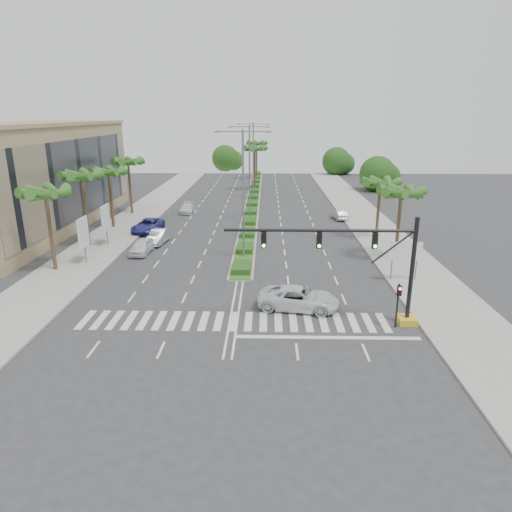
{
  "coord_description": "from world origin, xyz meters",
  "views": [
    {
      "loc": [
        2.15,
        -27.79,
        13.26
      ],
      "look_at": [
        1.39,
        5.12,
        3.0
      ],
      "focal_mm": 32.0,
      "sensor_mm": 36.0,
      "label": 1
    }
  ],
  "objects_px": {
    "car_parked_b": "(159,236)",
    "car_parked_d": "(187,208)",
    "car_parked_a": "(142,247)",
    "car_crossing": "(299,298)",
    "car_right": "(340,214)",
    "car_parked_c": "(148,225)"
  },
  "relations": [
    {
      "from": "car_parked_a",
      "to": "car_parked_d",
      "type": "bearing_deg",
      "value": 89.67
    },
    {
      "from": "car_parked_a",
      "to": "car_crossing",
      "type": "relative_size",
      "value": 0.73
    },
    {
      "from": "car_parked_a",
      "to": "car_parked_d",
      "type": "distance_m",
      "value": 19.85
    },
    {
      "from": "car_parked_d",
      "to": "car_right",
      "type": "bearing_deg",
      "value": -11.5
    },
    {
      "from": "car_parked_b",
      "to": "car_parked_c",
      "type": "relative_size",
      "value": 0.82
    },
    {
      "from": "car_right",
      "to": "car_crossing",
      "type": "bearing_deg",
      "value": 68.37
    },
    {
      "from": "car_parked_a",
      "to": "car_right",
      "type": "height_order",
      "value": "car_parked_a"
    },
    {
      "from": "car_parked_b",
      "to": "car_crossing",
      "type": "xyz_separation_m",
      "value": [
        13.87,
        -16.98,
        0.06
      ]
    },
    {
      "from": "car_parked_b",
      "to": "car_parked_c",
      "type": "bearing_deg",
      "value": 123.39
    },
    {
      "from": "car_crossing",
      "to": "car_parked_d",
      "type": "bearing_deg",
      "value": 32.27
    },
    {
      "from": "car_crossing",
      "to": "car_right",
      "type": "height_order",
      "value": "car_crossing"
    },
    {
      "from": "car_parked_a",
      "to": "car_parked_b",
      "type": "relative_size",
      "value": 0.94
    },
    {
      "from": "car_parked_b",
      "to": "car_parked_d",
      "type": "relative_size",
      "value": 1.02
    },
    {
      "from": "car_parked_d",
      "to": "car_right",
      "type": "height_order",
      "value": "car_right"
    },
    {
      "from": "car_parked_a",
      "to": "car_parked_b",
      "type": "height_order",
      "value": "car_parked_b"
    },
    {
      "from": "car_parked_c",
      "to": "car_crossing",
      "type": "bearing_deg",
      "value": -45.73
    },
    {
      "from": "car_parked_b",
      "to": "car_right",
      "type": "xyz_separation_m",
      "value": [
        21.18,
        12.18,
        -0.1
      ]
    },
    {
      "from": "car_parked_b",
      "to": "car_crossing",
      "type": "distance_m",
      "value": 21.93
    },
    {
      "from": "car_parked_a",
      "to": "car_parked_d",
      "type": "xyz_separation_m",
      "value": [
        1.19,
        19.82,
        -0.08
      ]
    },
    {
      "from": "car_parked_a",
      "to": "car_parked_d",
      "type": "relative_size",
      "value": 0.96
    },
    {
      "from": "car_parked_a",
      "to": "car_crossing",
      "type": "bearing_deg",
      "value": -38.67
    },
    {
      "from": "car_parked_a",
      "to": "car_right",
      "type": "bearing_deg",
      "value": 39.23
    }
  ]
}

